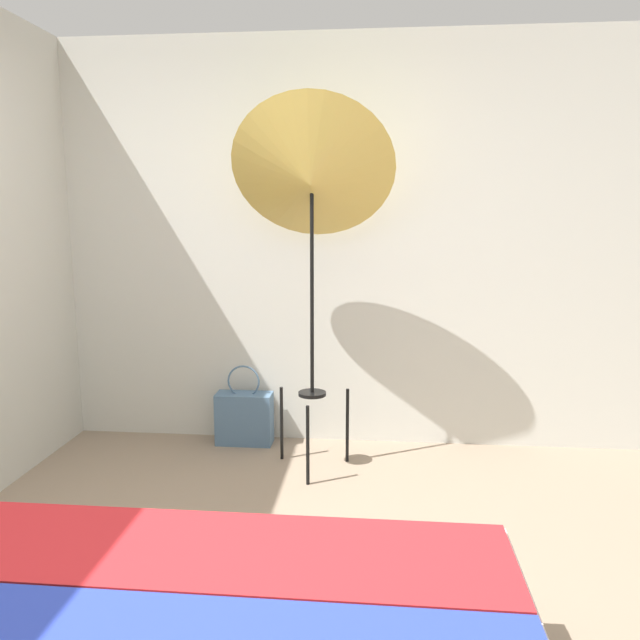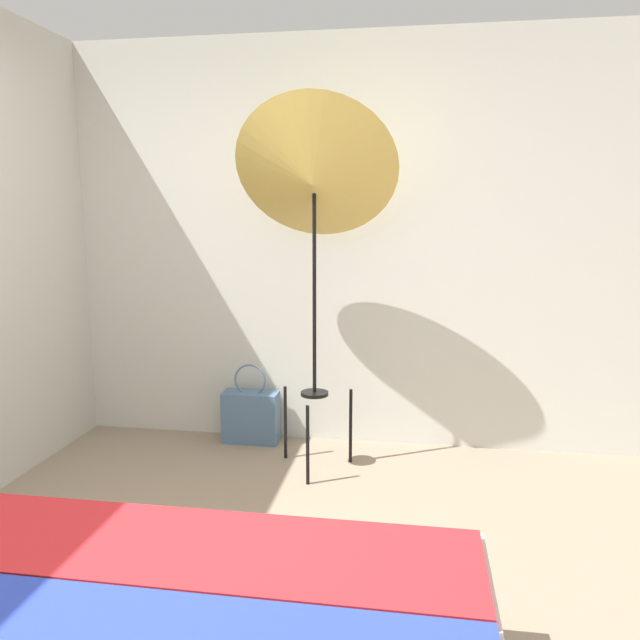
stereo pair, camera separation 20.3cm
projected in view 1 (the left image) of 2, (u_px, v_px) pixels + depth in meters
name	position (u px, v px, depth m)	size (l,w,h in m)	color
wall_back	(279.00, 245.00, 4.04)	(8.00, 0.05, 2.60)	beige
photo_umbrella	(312.00, 179.00, 3.45)	(0.93, 0.68, 2.14)	black
tote_bag	(244.00, 417.00, 4.10)	(0.37, 0.16, 0.53)	slate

